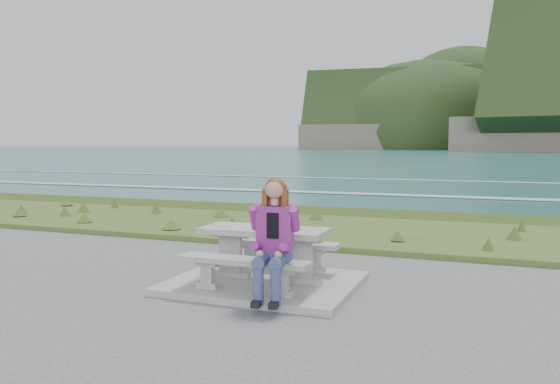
% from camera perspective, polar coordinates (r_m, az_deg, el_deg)
% --- Properties ---
extents(concrete_slab, '(2.60, 2.10, 0.10)m').
position_cam_1_polar(concrete_slab, '(7.93, -1.63, -9.50)').
color(concrete_slab, gray).
rests_on(concrete_slab, ground).
extents(picnic_table, '(1.80, 0.75, 0.75)m').
position_cam_1_polar(picnic_table, '(7.80, -1.65, -4.99)').
color(picnic_table, gray).
rests_on(picnic_table, concrete_slab).
extents(bench_landward, '(1.80, 0.35, 0.45)m').
position_cam_1_polar(bench_landward, '(7.22, -3.82, -7.71)').
color(bench_landward, gray).
rests_on(bench_landward, concrete_slab).
extents(bench_seaward, '(1.80, 0.35, 0.45)m').
position_cam_1_polar(bench_seaward, '(8.48, 0.20, -5.78)').
color(bench_seaward, gray).
rests_on(bench_seaward, concrete_slab).
extents(grass_verge, '(160.00, 4.50, 0.22)m').
position_cam_1_polar(grass_verge, '(12.61, 7.23, -4.34)').
color(grass_verge, '#334F1D').
rests_on(grass_verge, ground).
extents(shore_drop, '(160.00, 0.80, 2.20)m').
position_cam_1_polar(shore_drop, '(15.41, 9.84, -2.67)').
color(shore_drop, '#66594D').
rests_on(shore_drop, ground).
extents(ocean, '(1600.00, 1600.00, 0.09)m').
position_cam_1_polar(ocean, '(32.53, 15.78, -1.86)').
color(ocean, '#20585B').
rests_on(ocean, ground).
extents(seated_woman, '(0.54, 0.83, 1.52)m').
position_cam_1_polar(seated_woman, '(6.87, -0.82, -6.58)').
color(seated_woman, navy).
rests_on(seated_woman, concrete_slab).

